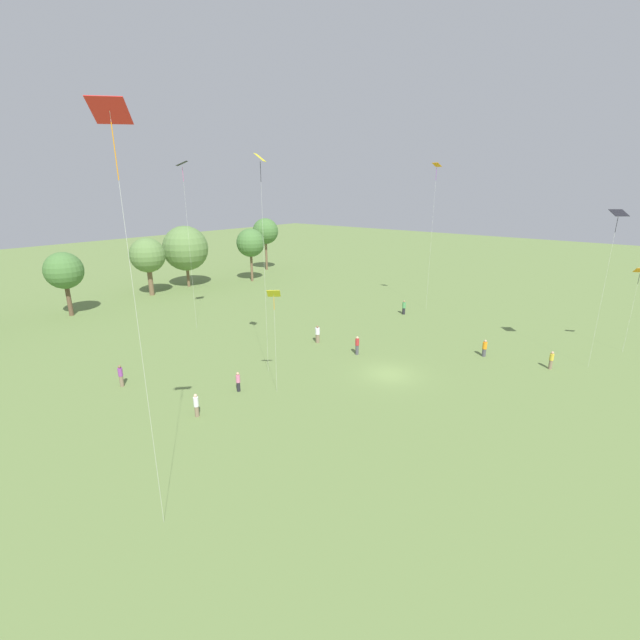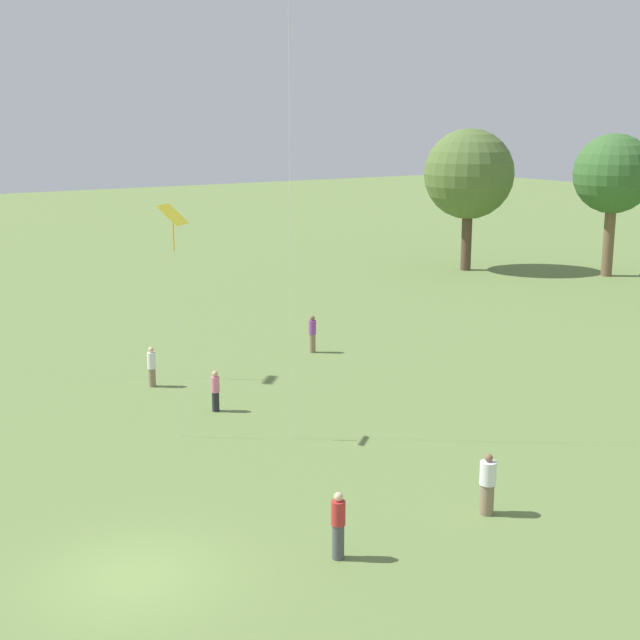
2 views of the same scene
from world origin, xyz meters
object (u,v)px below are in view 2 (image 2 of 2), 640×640
person_5 (487,485)px  kite_5 (173,221)px  person_4 (215,391)px  person_7 (338,526)px  person_0 (152,367)px  person_1 (312,334)px

person_5 → kite_5: (-10.71, -4.63, 6.84)m
person_4 → person_7: bearing=-179.0°
person_4 → kite_5: (1.89, -2.37, 6.92)m
person_0 → person_1: size_ratio=0.94×
person_0 → person_7: bearing=140.2°
person_1 → kite_5: 14.40m
person_1 → person_5: (17.98, -5.77, -0.03)m
person_5 → kite_5: size_ratio=0.22×
kite_5 → person_0: bearing=80.0°
person_0 → kite_5: size_ratio=0.21×
person_7 → person_0: bearing=70.2°
person_1 → person_4: person_1 is taller
person_1 → person_4: 9.66m
person_0 → person_5: person_5 is taller
person_7 → kite_5: kite_5 is taller
person_1 → person_5: person_1 is taller
person_1 → person_4: size_ratio=1.13×
person_5 → kite_5: bearing=111.2°
person_4 → kite_5: size_ratio=0.20×
person_4 → person_7: (12.41, -2.83, 0.10)m
person_1 → kite_5: bearing=90.7°
person_4 → kite_5: kite_5 is taller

